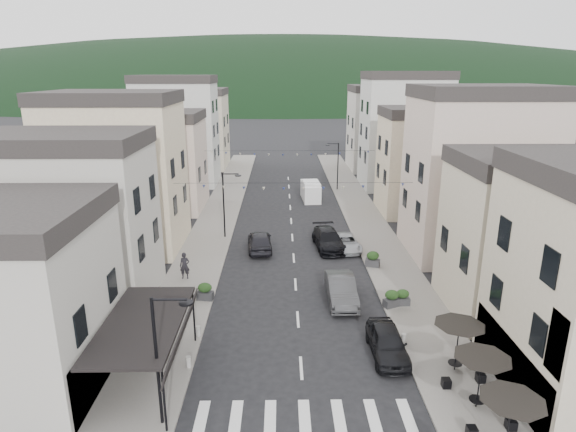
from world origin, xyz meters
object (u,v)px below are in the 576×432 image
(parked_car_a, at_px, (387,342))
(parked_car_e, at_px, (260,241))
(delivery_van, at_px, (311,190))
(parked_car_d, at_px, (328,239))
(parked_car_b, at_px, (341,289))
(pedestrian_a, at_px, (185,266))
(pedestrian_b, at_px, (178,306))
(parked_car_c, at_px, (346,242))

(parked_car_a, height_order, parked_car_e, parked_car_e)
(delivery_van, bearing_deg, parked_car_d, -91.84)
(parked_car_a, distance_m, delivery_van, 32.29)
(parked_car_b, distance_m, parked_car_e, 11.06)
(parked_car_a, height_order, parked_car_d, parked_car_d)
(parked_car_a, bearing_deg, pedestrian_a, 141.69)
(parked_car_b, bearing_deg, parked_car_a, -75.62)
(parked_car_e, xyz_separation_m, pedestrian_b, (-4.43, -11.82, 0.07))
(parked_car_a, distance_m, parked_car_c, 15.84)
(parked_car_a, distance_m, pedestrian_a, 15.92)
(parked_car_d, height_order, pedestrian_b, pedestrian_b)
(parked_car_a, bearing_deg, parked_car_d, 95.34)
(parked_car_b, xyz_separation_m, parked_car_c, (1.55, 9.54, -0.21))
(parked_car_b, distance_m, parked_car_c, 9.66)
(parked_car_b, height_order, parked_car_c, parked_car_b)
(parked_car_d, height_order, parked_car_e, parked_car_e)
(parked_car_c, distance_m, pedestrian_a, 13.80)
(parked_car_d, distance_m, parked_car_e, 5.81)
(delivery_van, distance_m, pedestrian_a, 24.71)
(parked_car_a, xyz_separation_m, parked_car_d, (-1.60, 16.12, 0.03))
(parked_car_d, bearing_deg, parked_car_c, -16.81)
(parked_car_a, height_order, pedestrian_a, pedestrian_a)
(pedestrian_a, height_order, pedestrian_b, pedestrian_a)
(parked_car_a, relative_size, parked_car_c, 1.02)
(parked_car_a, distance_m, parked_car_e, 17.43)
(parked_car_a, bearing_deg, parked_car_c, 90.20)
(parked_car_d, relative_size, pedestrian_b, 3.54)
(parked_car_b, relative_size, parked_car_e, 1.04)
(parked_car_e, relative_size, pedestrian_b, 3.14)
(parked_car_b, bearing_deg, parked_car_d, 88.78)
(delivery_van, bearing_deg, parked_car_b, -92.80)
(pedestrian_a, bearing_deg, parked_car_a, -40.53)
(parked_car_b, height_order, parked_car_d, parked_car_b)
(delivery_van, height_order, pedestrian_a, delivery_van)
(parked_car_c, height_order, delivery_van, delivery_van)
(pedestrian_a, relative_size, pedestrian_b, 1.27)
(parked_car_e, xyz_separation_m, delivery_van, (5.24, 16.44, 0.29))
(parked_car_b, height_order, parked_car_e, parked_car_b)
(parked_car_d, height_order, delivery_van, delivery_van)
(parked_car_e, bearing_deg, parked_car_b, 116.70)
(parked_car_c, height_order, pedestrian_a, pedestrian_a)
(parked_car_a, xyz_separation_m, parked_car_c, (-0.15, 15.84, -0.15))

